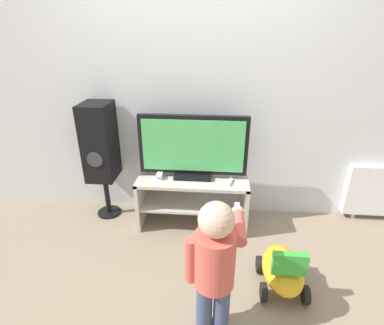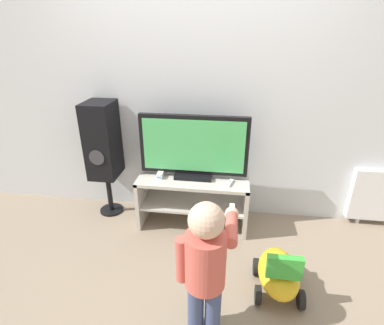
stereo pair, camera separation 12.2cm
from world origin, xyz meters
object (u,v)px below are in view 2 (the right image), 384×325
at_px(game_console, 161,174).
at_px(television, 194,148).
at_px(child, 206,260).
at_px(ride_on_toy, 279,273).
at_px(remote_primary, 230,183).
at_px(speaker_tower, 103,142).

bearing_deg(game_console, television, 5.79).
height_order(child, ride_on_toy, child).
xyz_separation_m(remote_primary, ride_on_toy, (0.39, -0.67, -0.35)).
height_order(game_console, child, child).
distance_m(television, speaker_tower, 0.89).
distance_m(television, child, 1.18).
bearing_deg(ride_on_toy, speaker_tower, 152.64).
distance_m(game_console, ride_on_toy, 1.32).
bearing_deg(child, game_console, 115.64).
height_order(television, child, television).
bearing_deg(ride_on_toy, remote_primary, 119.90).
height_order(remote_primary, speaker_tower, speaker_tower).
xyz_separation_m(game_console, remote_primary, (0.64, -0.07, -0.01)).
bearing_deg(child, remote_primary, 83.73).
bearing_deg(game_console, ride_on_toy, -35.70).
bearing_deg(speaker_tower, ride_on_toy, -27.36).
distance_m(remote_primary, child, 1.04).
distance_m(television, remote_primary, 0.45).
xyz_separation_m(television, ride_on_toy, (0.72, -0.77, -0.63)).
height_order(television, ride_on_toy, television).
relative_size(television, speaker_tower, 0.84).
relative_size(remote_primary, speaker_tower, 0.12).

